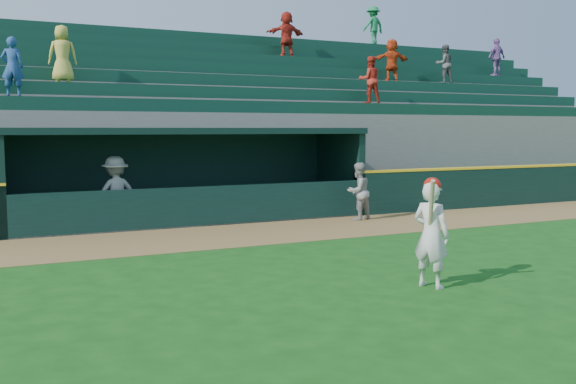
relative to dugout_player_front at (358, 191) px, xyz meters
name	(u,v)px	position (x,y,z in m)	size (l,w,h in m)	color
ground	(331,282)	(-4.09, -5.79, -0.77)	(120.00, 120.00, 0.00)	#144912
warning_track	(226,236)	(-4.09, -0.89, -0.77)	(40.00, 3.00, 0.01)	olive
field_wall_right	(555,184)	(8.16, 0.76, -0.17)	(15.50, 0.30, 1.20)	black
wall_stripe_right	(556,165)	(8.16, 0.76, 0.46)	(15.50, 0.32, 0.06)	yellow
dugout_player_front	(358,191)	(0.00, 0.00, 0.00)	(0.75, 0.58, 1.54)	#969792
dugout_player_inside	(116,193)	(-6.15, 1.20, 0.12)	(1.15, 0.66, 1.77)	#979792
dugout	(185,169)	(-4.09, 2.22, 0.59)	(9.40, 2.80, 2.46)	#63635F
stands	(146,130)	(-4.07, 6.78, 1.63)	(34.50, 6.30, 7.57)	slate
batter_at_plate	(431,232)	(-2.89, -6.75, 0.09)	(0.64, 0.79, 1.72)	silver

